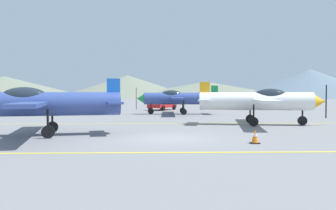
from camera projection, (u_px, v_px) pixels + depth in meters
ground_plane at (167, 139)px, 15.97m from camera, size 400.00×400.00×0.00m
apron_line_near at (170, 153)px, 12.15m from camera, size 80.00×0.16×0.01m
apron_line_far at (164, 124)px, 23.76m from camera, size 80.00×0.16×0.01m
airplane_near at (39, 103)px, 16.96m from camera, size 8.29×9.45×2.83m
airplane_mid at (260, 101)px, 22.85m from camera, size 8.28×9.47×2.83m
airplane_far at (178, 98)px, 34.40m from camera, size 8.18×9.44×2.83m
car_sedan at (162, 103)px, 42.75m from camera, size 3.70×4.63×1.62m
traffic_cone_front at (255, 137)px, 14.37m from camera, size 0.36×0.36×0.59m
hill_left at (5, 87)px, 171.98m from camera, size 82.18×82.18×10.41m
hill_centerleft at (127, 86)px, 173.54m from camera, size 68.16×68.16×11.01m
hill_centerright at (206, 90)px, 169.15m from camera, size 86.97×86.97×7.67m
hill_right at (309, 84)px, 149.10m from camera, size 61.30×61.30×12.42m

